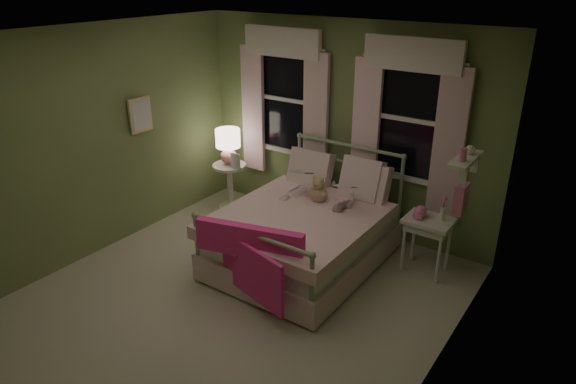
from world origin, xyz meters
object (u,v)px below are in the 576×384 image
Objects in this scene: bed at (305,233)px; table_lamp at (228,143)px; teddy_bear at (319,191)px; child_left at (306,166)px; nightstand_left at (230,180)px; nightstand_right at (428,227)px; child_right at (347,184)px.

table_lamp is at bearing 159.14° from bed.
child_left is at bearing 150.50° from teddy_bear.
nightstand_left is 1.02× the size of nightstand_right.
table_lamp is at bearing 5.86° from child_left.
child_right reaches higher than nightstand_left.
bed is at bearing -153.83° from nightstand_right.
child_left is 0.37m from teddy_bear.
table_lamp is at bearing 0.00° from nightstand_left.
teddy_bear is 0.49× the size of nightstand_left.
nightstand_left is at bearing 159.14° from bed.
bed is 3.20× the size of child_right.
bed is 3.13× the size of nightstand_left.
nightstand_left is at bearing 167.80° from teddy_bear.
bed reaches higher than table_lamp.
child_right reaches higher than nightstand_right.
child_left is at bearing -8.24° from table_lamp.
child_right is at bearing -170.46° from nightstand_right.
nightstand_left is 0.54m from table_lamp.
table_lamp is at bearing 167.80° from teddy_bear.
child_left reaches higher than table_lamp.
nightstand_left is at bearing 180.00° from table_lamp.
child_left is 0.57m from child_right.
child_left is at bearing -174.03° from nightstand_right.
nightstand_right is (2.85, -0.04, -0.40)m from table_lamp.
table_lamp is (-1.93, 0.20, 0.07)m from child_right.
table_lamp is 0.77× the size of nightstand_right.
nightstand_left is (-1.65, 0.36, -0.37)m from teddy_bear.
teddy_bear is at bearing -12.20° from nightstand_left.
child_right is (0.56, 0.00, -0.09)m from child_left.
nightstand_right is at bearing 14.62° from teddy_bear.
child_left is 1.67× the size of table_lamp.
bed is 0.50m from teddy_bear.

